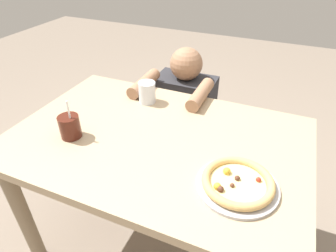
% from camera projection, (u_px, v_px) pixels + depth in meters
% --- Properties ---
extents(ground_plane, '(8.00, 8.00, 0.00)m').
position_uv_depth(ground_plane, '(160.00, 240.00, 1.69)').
color(ground_plane, gray).
extents(dining_table, '(1.29, 0.87, 0.75)m').
position_uv_depth(dining_table, '(157.00, 156.00, 1.33)').
color(dining_table, tan).
rests_on(dining_table, ground).
extents(pizza_near, '(0.29, 0.29, 0.04)m').
position_uv_depth(pizza_near, '(237.00, 183.00, 1.01)').
color(pizza_near, '#B7B7BC').
rests_on(pizza_near, dining_table).
extents(drink_cup_colored, '(0.09, 0.09, 0.18)m').
position_uv_depth(drink_cup_colored, '(70.00, 127.00, 1.24)').
color(drink_cup_colored, '#4C1E14').
rests_on(drink_cup_colored, dining_table).
extents(water_cup_clear, '(0.09, 0.09, 0.11)m').
position_uv_depth(water_cup_clear, '(147.00, 92.00, 1.49)').
color(water_cup_clear, silver).
rests_on(water_cup_clear, dining_table).
extents(diner_seated, '(0.40, 0.52, 0.94)m').
position_uv_depth(diner_seated, '(184.00, 122.00, 1.94)').
color(diner_seated, '#333847').
rests_on(diner_seated, ground).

